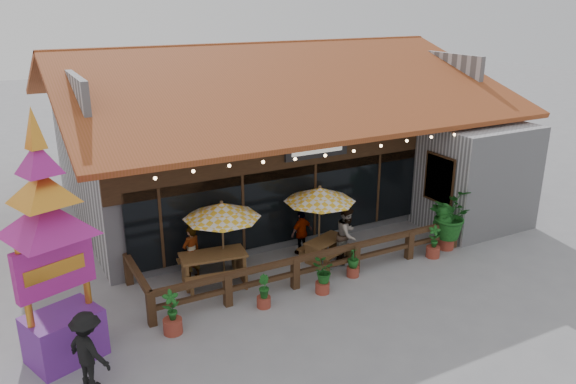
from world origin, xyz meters
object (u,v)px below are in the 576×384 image
umbrella_left (222,211)px  picnic_table_right (326,246)px  thai_sign_tower (48,225)px  umbrella_right (320,195)px  tropical_plant (448,216)px  picnic_table_left (213,263)px  pedestrian (88,350)px

umbrella_left → picnic_table_right: umbrella_left is taller
umbrella_left → thai_sign_tower: (-4.55, -1.96, 1.17)m
umbrella_left → thai_sign_tower: bearing=-156.6°
umbrella_right → thai_sign_tower: bearing=-166.4°
umbrella_left → umbrella_right: size_ratio=1.06×
umbrella_right → tropical_plant: (3.91, -1.39, -0.91)m
umbrella_right → picnic_table_left: (-3.47, -0.04, -1.44)m
umbrella_right → picnic_table_right: bearing=-71.2°
umbrella_left → picnic_table_right: (3.19, -0.38, -1.59)m
thai_sign_tower → tropical_plant: 11.75m
tropical_plant → umbrella_right: bearing=160.4°
thai_sign_tower → picnic_table_left: bearing=23.4°
umbrella_left → picnic_table_left: umbrella_left is taller
umbrella_left → pedestrian: (-4.22, -3.18, -1.20)m
umbrella_left → thai_sign_tower: size_ratio=0.48×
picnic_table_left → picnic_table_right: bearing=-3.5°
picnic_table_left → picnic_table_right: size_ratio=1.18×
umbrella_left → tropical_plant: size_ratio=1.48×
umbrella_right → pedestrian: umbrella_right is taller
umbrella_left → picnic_table_right: bearing=-6.8°
pedestrian → picnic_table_left: bearing=-82.6°
thai_sign_tower → picnic_table_right: bearing=11.6°
pedestrian → picnic_table_right: bearing=-100.1°
umbrella_left → picnic_table_left: (-0.38, -0.16, -1.45)m
picnic_table_left → picnic_table_right: (3.56, -0.22, -0.14)m
picnic_table_left → tropical_plant: 7.52m
picnic_table_left → picnic_table_right: 3.57m
picnic_table_right → pedestrian: size_ratio=1.02×
thai_sign_tower → pedestrian: bearing=-75.1°
picnic_table_right → tropical_plant: (3.82, -1.13, 0.68)m
picnic_table_left → tropical_plant: tropical_plant is taller
picnic_table_left → tropical_plant: (7.38, -1.35, 0.53)m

